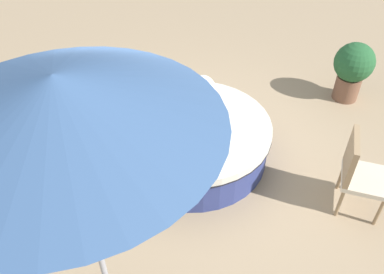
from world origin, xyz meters
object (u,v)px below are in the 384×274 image
round_bed (192,140)px  throw_pillow_4 (142,132)px  throw_pillow_2 (154,98)px  patio_chair (358,170)px  throw_pillow_1 (176,89)px  planter (353,68)px  side_table (51,167)px  throw_pillow_0 (205,87)px  patio_umbrella (60,106)px  throw_pillow_3 (136,113)px

round_bed → throw_pillow_4: 0.76m
throw_pillow_2 → patio_chair: (1.54, 2.17, -0.10)m
throw_pillow_4 → throw_pillow_1: bearing=150.9°
throw_pillow_1 → throw_pillow_2: 0.38m
throw_pillow_2 → planter: planter is taller
round_bed → side_table: round_bed is taller
patio_chair → throw_pillow_0: bearing=-115.0°
throw_pillow_0 → planter: planter is taller
throw_pillow_4 → planter: (-1.25, 3.26, -0.10)m
throw_pillow_4 → patio_umbrella: size_ratio=0.16×
throw_pillow_4 → patio_chair: 2.50m
round_bed → patio_chair: bearing=58.2°
throw_pillow_0 → throw_pillow_2: size_ratio=1.10×
patio_chair → round_bed: bearing=-96.5°
planter → throw_pillow_3: bearing=-75.4°
patio_chair → patio_umbrella: bearing=-44.6°
throw_pillow_1 → throw_pillow_3: (0.51, -0.57, 0.03)m
throw_pillow_2 → patio_umbrella: 3.12m
side_table → planter: bearing=106.1°
throw_pillow_3 → side_table: bearing=-69.6°
round_bed → side_table: 1.80m
patio_umbrella → planter: (-3.10, 3.62, -1.84)m
planter → patio_umbrella: bearing=-49.4°
throw_pillow_1 → patio_umbrella: 3.38m
throw_pillow_3 → patio_chair: 2.72m
patio_umbrella → planter: size_ratio=2.72×
throw_pillow_2 → throw_pillow_3: (0.30, -0.25, 0.00)m
throw_pillow_2 → planter: size_ratio=0.53×
round_bed → throw_pillow_3: size_ratio=3.72×
patio_chair → throw_pillow_3: bearing=-91.9°
planter → throw_pillow_0: bearing=-81.1°
throw_pillow_3 → patio_umbrella: 2.84m
throw_pillow_1 → planter: 2.78m
throw_pillow_2 → throw_pillow_4: size_ratio=1.21×
throw_pillow_0 → throw_pillow_2: 0.75m
throw_pillow_2 → patio_umbrella: patio_umbrella is taller
round_bed → throw_pillow_3: 0.81m
planter → throw_pillow_2: bearing=-79.6°
throw_pillow_1 → throw_pillow_3: bearing=-48.0°
throw_pillow_0 → throw_pillow_2: bearing=-74.6°
throw_pillow_2 → throw_pillow_3: bearing=-39.6°
throw_pillow_0 → side_table: 2.28m
throw_pillow_0 → throw_pillow_1: bearing=-91.8°
patio_chair → planter: patio_chair is taller
patio_chair → patio_umbrella: patio_umbrella is taller
planter → side_table: bearing=-73.9°
throw_pillow_2 → throw_pillow_3: 0.39m
throw_pillow_0 → throw_pillow_3: size_ratio=1.02×
patio_chair → throw_pillow_4: bearing=-84.8°
side_table → patio_umbrella: bearing=23.4°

